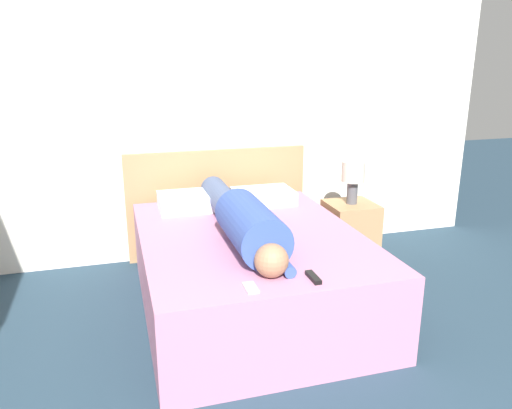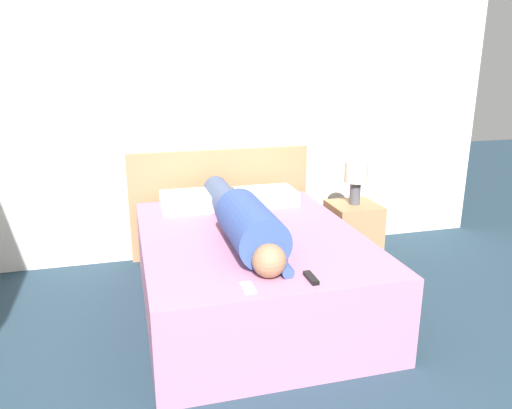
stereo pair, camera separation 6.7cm
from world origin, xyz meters
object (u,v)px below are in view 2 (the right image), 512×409
at_px(nightstand, 353,235).
at_px(person_lying, 243,219).
at_px(bed, 251,271).
at_px(table_lamp, 356,176).
at_px(pillow_second, 265,196).
at_px(pillow_near_headboard, 193,201).
at_px(tv_remote, 311,278).
at_px(cell_phone, 248,288).

height_order(nightstand, person_lying, person_lying).
xyz_separation_m(nightstand, person_lying, (-1.11, -0.61, 0.42)).
relative_size(bed, table_lamp, 5.33).
height_order(bed, table_lamp, table_lamp).
bearing_deg(nightstand, pillow_second, 167.38).
distance_m(pillow_near_headboard, pillow_second, 0.60).
bearing_deg(person_lying, pillow_near_headboard, 105.96).
height_order(nightstand, table_lamp, table_lamp).
bearing_deg(pillow_near_headboard, person_lying, -74.04).
bearing_deg(person_lying, bed, 47.19).
xyz_separation_m(person_lying, pillow_near_headboard, (-0.22, 0.77, -0.07)).
bearing_deg(nightstand, pillow_near_headboard, 172.98).
distance_m(nightstand, tv_remote, 1.63).
xyz_separation_m(pillow_near_headboard, cell_phone, (0.07, -1.50, -0.06)).
height_order(bed, pillow_near_headboard, pillow_near_headboard).
distance_m(bed, tv_remote, 0.86).
bearing_deg(person_lying, cell_phone, -101.64).
bearing_deg(person_lying, nightstand, 28.69).
relative_size(bed, pillow_near_headboard, 3.74).
distance_m(table_lamp, person_lying, 1.26).
height_order(pillow_near_headboard, cell_phone, pillow_near_headboard).
distance_m(table_lamp, pillow_second, 0.77).
bearing_deg(cell_phone, bed, 74.55).
xyz_separation_m(person_lying, tv_remote, (0.21, -0.72, -0.12)).
xyz_separation_m(pillow_near_headboard, pillow_second, (0.60, 0.00, -0.01)).
bearing_deg(pillow_near_headboard, nightstand, -7.02).
distance_m(person_lying, tv_remote, 0.76).
relative_size(person_lying, pillow_near_headboard, 3.34).
bearing_deg(pillow_second, nightstand, -12.62).
xyz_separation_m(table_lamp, pillow_near_headboard, (-1.33, 0.16, -0.16)).
distance_m(pillow_second, cell_phone, 1.59).
relative_size(nightstand, table_lamp, 1.52).
relative_size(pillow_second, cell_phone, 3.72).
relative_size(table_lamp, person_lying, 0.21).
distance_m(nightstand, table_lamp, 0.51).
height_order(tv_remote, cell_phone, tv_remote).
bearing_deg(bed, table_lamp, 26.99).
bearing_deg(table_lamp, person_lying, -151.31).
distance_m(bed, cell_phone, 0.89).
bearing_deg(table_lamp, pillow_near_headboard, 172.98).
xyz_separation_m(table_lamp, person_lying, (-1.11, -0.61, -0.09)).
height_order(pillow_second, cell_phone, pillow_second).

